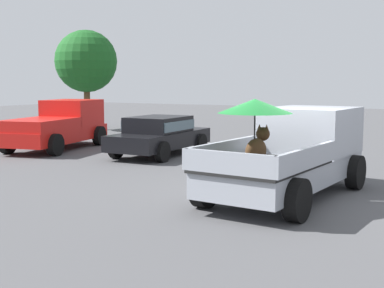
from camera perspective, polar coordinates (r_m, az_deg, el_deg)
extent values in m
plane|color=#4C4C4F|center=(11.65, 10.12, -5.73)|extent=(80.00, 80.00, 0.00)
cylinder|color=black|center=(13.54, 9.34, -2.25)|extent=(0.82, 0.34, 0.80)
cylinder|color=black|center=(12.87, 17.31, -2.94)|extent=(0.82, 0.34, 0.80)
cylinder|color=black|center=(10.50, 1.38, -4.78)|extent=(0.82, 0.34, 0.80)
cylinder|color=black|center=(9.62, 11.33, -5.98)|extent=(0.82, 0.34, 0.80)
cube|color=#9EA3AD|center=(11.55, 10.18, -2.97)|extent=(5.13, 2.20, 0.50)
cube|color=#9EA3AD|center=(12.73, 12.79, 1.46)|extent=(2.24, 2.03, 1.08)
cube|color=#4C606B|center=(13.65, 14.32, 2.61)|extent=(0.20, 1.72, 0.64)
cube|color=black|center=(10.47, 7.69, -2.37)|extent=(2.94, 2.06, 0.06)
cube|color=#9EA3AD|center=(10.87, 3.35, -0.76)|extent=(2.80, 0.33, 0.40)
cube|color=#9EA3AD|center=(10.07, 12.42, -1.51)|extent=(2.80, 0.33, 0.40)
cube|color=#9EA3AD|center=(9.25, 4.03, -2.09)|extent=(0.25, 1.84, 0.40)
ellipsoid|color=#472D19|center=(10.41, 6.95, -0.80)|extent=(0.70, 0.37, 0.52)
sphere|color=#472D19|center=(10.64, 7.70, 1.09)|extent=(0.30, 0.30, 0.28)
cone|color=#472D19|center=(10.66, 7.33, 1.86)|extent=(0.10, 0.10, 0.12)
cone|color=#472D19|center=(10.59, 8.10, 1.82)|extent=(0.10, 0.10, 0.12)
cylinder|color=black|center=(10.32, 6.80, 0.64)|extent=(0.03, 0.03, 1.05)
cone|color=#19722D|center=(10.28, 6.85, 4.12)|extent=(1.57, 1.57, 0.28)
cylinder|color=black|center=(22.04, -14.42, 1.04)|extent=(0.80, 0.41, 0.76)
cylinder|color=black|center=(21.10, -10.02, 0.90)|extent=(0.80, 0.41, 0.76)
cylinder|color=black|center=(19.40, -19.38, 0.11)|extent=(0.80, 0.41, 0.76)
cylinder|color=black|center=(18.34, -14.61, -0.09)|extent=(0.80, 0.41, 0.76)
cube|color=red|center=(20.17, -14.52, 1.00)|extent=(5.07, 2.74, 0.50)
cube|color=red|center=(21.13, -12.86, 3.35)|extent=(2.23, 2.15, 1.00)
cube|color=red|center=(19.29, -16.12, 2.04)|extent=(3.01, 2.31, 0.40)
cylinder|color=black|center=(19.60, -3.68, 0.40)|extent=(0.67, 0.24, 0.66)
cylinder|color=black|center=(18.77, 0.94, 0.13)|extent=(0.67, 0.24, 0.66)
cylinder|color=black|center=(17.35, -8.24, -0.49)|extent=(0.67, 0.24, 0.66)
cylinder|color=black|center=(16.40, -3.22, -0.85)|extent=(0.67, 0.24, 0.66)
cube|color=black|center=(17.98, -3.47, 0.53)|extent=(4.36, 1.91, 0.52)
cube|color=black|center=(17.84, -3.65, 2.09)|extent=(2.15, 1.67, 0.56)
cube|color=#4C606B|center=(17.84, -3.65, 2.09)|extent=(2.10, 1.75, 0.32)
cylinder|color=brown|center=(28.05, -11.30, 4.02)|extent=(0.32, 0.32, 2.43)
sphere|color=#19561E|center=(28.04, -11.41, 8.80)|extent=(3.21, 3.21, 3.21)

